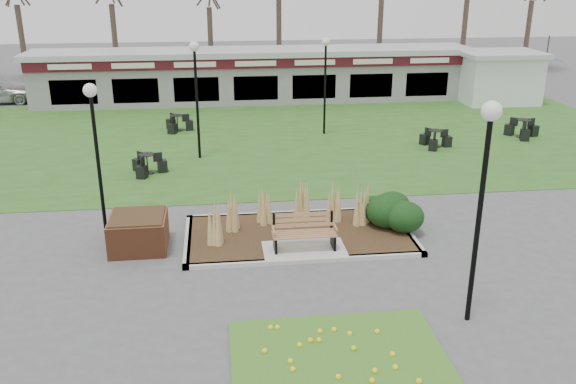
{
  "coord_description": "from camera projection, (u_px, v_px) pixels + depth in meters",
  "views": [
    {
      "loc": [
        -2.17,
        -14.4,
        7.2
      ],
      "look_at": [
        -0.21,
        2.0,
        1.07
      ],
      "focal_mm": 38.0,
      "sensor_mm": 36.0,
      "label": 1
    }
  ],
  "objects": [
    {
      "name": "lamp_post_mid_right",
      "position": [
        196.0,
        75.0,
        23.19
      ],
      "size": [
        0.38,
        0.38,
        4.58
      ],
      "color": "black",
      "rests_on": "ground"
    },
    {
      "name": "bistro_set_b",
      "position": [
        148.0,
        167.0,
        22.42
      ],
      "size": [
        1.33,
        1.36,
        0.74
      ],
      "color": "black",
      "rests_on": "ground"
    },
    {
      "name": "car_black",
      "position": [
        76.0,
        87.0,
        34.31
      ],
      "size": [
        5.27,
        3.13,
        1.64
      ],
      "primitive_type": "imported",
      "rotation": [
        0.0,
        0.0,
        1.27
      ],
      "color": "black",
      "rests_on": "ground"
    },
    {
      "name": "lamp_post_near_right",
      "position": [
        485.0,
        166.0,
        12.02
      ],
      "size": [
        0.4,
        0.4,
        4.81
      ],
      "color": "black",
      "rests_on": "ground"
    },
    {
      "name": "park_bench",
      "position": [
        304.0,
        231.0,
        16.18
      ],
      "size": [
        1.7,
        0.66,
        0.93
      ],
      "color": "#976C44",
      "rests_on": "ground"
    },
    {
      "name": "bistro_set_d",
      "position": [
        522.0,
        131.0,
        27.2
      ],
      "size": [
        1.45,
        1.47,
        0.8
      ],
      "color": "black",
      "rests_on": "ground"
    },
    {
      "name": "lamp_post_far_right",
      "position": [
        325.0,
        65.0,
        26.77
      ],
      "size": [
        0.36,
        0.36,
        4.31
      ],
      "color": "black",
      "rests_on": "ground"
    },
    {
      "name": "bistro_set_c",
      "position": [
        435.0,
        142.0,
        25.69
      ],
      "size": [
        1.24,
        1.39,
        0.74
      ],
      "color": "black",
      "rests_on": "ground"
    },
    {
      "name": "food_pavilion",
      "position": [
        254.0,
        75.0,
        34.23
      ],
      "size": [
        24.6,
        3.4,
        2.9
      ],
      "color": "gray",
      "rests_on": "ground"
    },
    {
      "name": "flower_bed",
      "position": [
        339.0,
        357.0,
        11.85
      ],
      "size": [
        4.2,
        3.0,
        0.16
      ],
      "color": "#32621C",
      "rests_on": "ground"
    },
    {
      "name": "brick_planter",
      "position": [
        139.0,
        232.0,
        16.43
      ],
      "size": [
        1.5,
        1.5,
        0.95
      ],
      "color": "brown",
      "rests_on": "ground"
    },
    {
      "name": "ground",
      "position": [
        305.0,
        255.0,
        16.16
      ],
      "size": [
        100.0,
        100.0,
        0.0
      ],
      "primitive_type": "plane",
      "color": "#515154",
      "rests_on": "ground"
    },
    {
      "name": "patio_umbrella",
      "position": [
        544.0,
        73.0,
        33.82
      ],
      "size": [
        2.58,
        2.61,
        2.57
      ],
      "color": "black",
      "rests_on": "ground"
    },
    {
      "name": "lawn",
      "position": [
        266.0,
        137.0,
        27.32
      ],
      "size": [
        34.0,
        16.0,
        0.02
      ],
      "primitive_type": "cube",
      "color": "#30581B",
      "rests_on": "ground"
    },
    {
      "name": "service_hut",
      "position": [
        498.0,
        76.0,
        33.91
      ],
      "size": [
        4.4,
        3.4,
        2.83
      ],
      "color": "white",
      "rests_on": "ground"
    },
    {
      "name": "planting_bed",
      "position": [
        342.0,
        221.0,
        17.43
      ],
      "size": [
        6.75,
        3.4,
        1.27
      ],
      "color": "black",
      "rests_on": "ground"
    },
    {
      "name": "bistro_set_a",
      "position": [
        178.0,
        126.0,
        28.26
      ],
      "size": [
        1.29,
        1.39,
        0.75
      ],
      "color": "black",
      "rests_on": "ground"
    },
    {
      "name": "lamp_post_near_left",
      "position": [
        94.0,
        128.0,
        16.07
      ],
      "size": [
        0.36,
        0.36,
        4.38
      ],
      "color": "black",
      "rests_on": "ground"
    }
  ]
}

